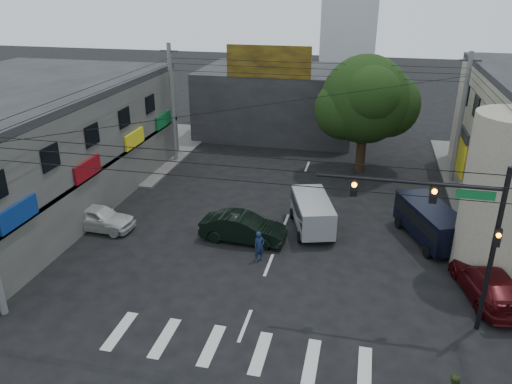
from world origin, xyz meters
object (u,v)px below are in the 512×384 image
(dark_sedan, at_px, (243,228))
(maroon_sedan, at_px, (488,283))
(white_compact, at_px, (98,217))
(silver_minivan, at_px, (312,214))
(navy_van, at_px, (430,224))
(traffic_officer, at_px, (259,247))
(street_tree, at_px, (365,100))
(utility_pole_far_right, at_px, (461,120))
(utility_pole_far_left, at_px, (172,104))
(traffic_gantry, at_px, (452,221))

(dark_sedan, height_order, maroon_sedan, dark_sedan)
(white_compact, bearing_deg, silver_minivan, -75.10)
(navy_van, bearing_deg, traffic_officer, 93.10)
(street_tree, relative_size, utility_pole_far_right, 0.95)
(utility_pole_far_left, distance_m, maroon_sedan, 25.64)
(utility_pole_far_left, relative_size, white_compact, 2.10)
(traffic_gantry, xyz_separation_m, traffic_officer, (-8.40, 3.33, -4.01))
(traffic_gantry, relative_size, utility_pole_far_left, 0.78)
(maroon_sedan, bearing_deg, dark_sedan, -25.46)
(traffic_officer, bearing_deg, street_tree, 31.26)
(traffic_officer, bearing_deg, dark_sedan, 83.58)
(dark_sedan, relative_size, white_compact, 1.10)
(utility_pole_far_left, distance_m, navy_van, 21.20)
(utility_pole_far_right, distance_m, maroon_sedan, 15.02)
(utility_pole_far_left, relative_size, silver_minivan, 1.91)
(street_tree, distance_m, traffic_gantry, 18.42)
(street_tree, bearing_deg, traffic_officer, -107.31)
(dark_sedan, bearing_deg, maroon_sedan, -99.76)
(maroon_sedan, distance_m, navy_van, 5.52)
(maroon_sedan, height_order, navy_van, navy_van)
(utility_pole_far_right, bearing_deg, traffic_gantry, -98.94)
(white_compact, bearing_deg, utility_pole_far_right, -57.48)
(white_compact, xyz_separation_m, silver_minivan, (12.14, 2.73, 0.23))
(utility_pole_far_left, relative_size, utility_pole_far_right, 1.00)
(navy_van, bearing_deg, utility_pole_far_left, 40.34)
(dark_sedan, xyz_separation_m, maroon_sedan, (12.21, -2.78, -0.03))
(utility_pole_far_right, bearing_deg, traffic_officer, -129.00)
(traffic_gantry, xyz_separation_m, utility_pole_far_left, (-18.32, 17.00, -0.23))
(street_tree, distance_m, silver_minivan, 11.70)
(utility_pole_far_right, bearing_deg, utility_pole_far_left, 180.00)
(utility_pole_far_left, height_order, silver_minivan, utility_pole_far_left)
(silver_minivan, bearing_deg, utility_pole_far_right, -59.79)
(silver_minivan, height_order, navy_van, navy_van)
(utility_pole_far_left, height_order, dark_sedan, utility_pole_far_left)
(traffic_gantry, height_order, silver_minivan, traffic_gantry)
(utility_pole_far_left, height_order, maroon_sedan, utility_pole_far_left)
(utility_pole_far_left, bearing_deg, traffic_gantry, -42.86)
(street_tree, distance_m, traffic_officer, 16.06)
(dark_sedan, distance_m, traffic_officer, 2.36)
(white_compact, distance_m, navy_van, 18.87)
(white_compact, bearing_deg, street_tree, -45.31)
(silver_minivan, xyz_separation_m, navy_van, (6.51, 0.11, 0.06))
(utility_pole_far_right, height_order, white_compact, utility_pole_far_right)
(street_tree, height_order, dark_sedan, street_tree)
(utility_pole_far_left, relative_size, navy_van, 1.69)
(street_tree, bearing_deg, navy_van, -68.30)
(utility_pole_far_left, height_order, navy_van, utility_pole_far_left)
(utility_pole_far_right, bearing_deg, maroon_sedan, -90.86)
(traffic_gantry, bearing_deg, street_tree, 101.99)
(utility_pole_far_right, bearing_deg, silver_minivan, -132.88)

